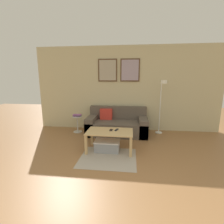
% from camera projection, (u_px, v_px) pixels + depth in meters
% --- Properties ---
extents(ground_plane, '(16.00, 16.00, 0.00)m').
position_uv_depth(ground_plane, '(114.00, 222.00, 1.82)').
color(ground_plane, olive).
extents(wall_back, '(5.60, 0.09, 2.55)m').
position_uv_depth(wall_back, '(126.00, 89.00, 4.98)').
color(wall_back, '#C6BC93').
rests_on(wall_back, ground_plane).
extents(area_rug, '(1.13, 0.97, 0.01)m').
position_uv_depth(area_rug, '(108.00, 158.00, 3.31)').
color(area_rug, '#A39989').
rests_on(area_rug, ground_plane).
extents(couch, '(1.72, 0.88, 0.76)m').
position_uv_depth(couch, '(117.00, 125.00, 4.76)').
color(couch, brown).
rests_on(couch, ground_plane).
extents(coffee_table, '(1.02, 0.60, 0.45)m').
position_uv_depth(coffee_table, '(110.00, 135.00, 3.59)').
color(coffee_table, tan).
rests_on(coffee_table, ground_plane).
extents(storage_bin, '(0.56, 0.36, 0.24)m').
position_uv_depth(storage_bin, '(107.00, 146.00, 3.62)').
color(storage_bin, gray).
rests_on(storage_bin, ground_plane).
extents(floor_lamp, '(0.20, 0.51, 1.55)m').
position_uv_depth(floor_lamp, '(162.00, 98.00, 4.47)').
color(floor_lamp, white).
rests_on(floor_lamp, ground_plane).
extents(side_table, '(0.31, 0.31, 0.49)m').
position_uv_depth(side_table, '(77.00, 123.00, 4.87)').
color(side_table, silver).
rests_on(side_table, ground_plane).
extents(book_stack, '(0.25, 0.17, 0.06)m').
position_uv_depth(book_stack, '(77.00, 115.00, 4.81)').
color(book_stack, '#8C4C93').
rests_on(book_stack, side_table).
extents(remote_control, '(0.08, 0.16, 0.02)m').
position_uv_depth(remote_control, '(117.00, 130.00, 3.65)').
color(remote_control, '#232328').
rests_on(remote_control, coffee_table).
extents(cell_phone, '(0.07, 0.14, 0.01)m').
position_uv_depth(cell_phone, '(111.00, 130.00, 3.65)').
color(cell_phone, black).
rests_on(cell_phone, coffee_table).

